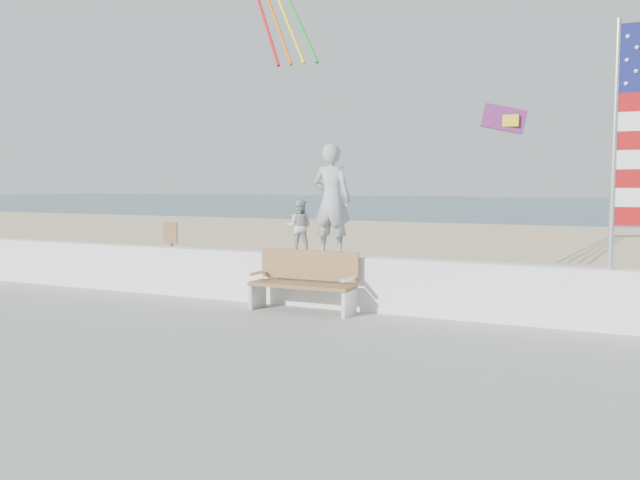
# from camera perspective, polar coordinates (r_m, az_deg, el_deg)

# --- Properties ---
(ground) EXTENTS (220.00, 220.00, 0.00)m
(ground) POSITION_cam_1_polar(r_m,az_deg,el_deg) (10.09, -5.45, -8.40)
(ground) COLOR #2E4B5D
(ground) RESTS_ON ground
(sand) EXTENTS (90.00, 40.00, 0.08)m
(sand) POSITION_cam_1_polar(r_m,az_deg,el_deg) (18.29, 9.09, -2.37)
(sand) COLOR #D0B98B
(sand) RESTS_ON ground
(boardwalk) EXTENTS (50.00, 12.40, 0.10)m
(boardwalk) POSITION_cam_1_polar(r_m,az_deg,el_deg) (7.05, -22.77, -13.51)
(boardwalk) COLOR #9E9E99
(boardwalk) RESTS_ON sand
(seawall) EXTENTS (30.00, 0.35, 0.90)m
(seawall) POSITION_cam_1_polar(r_m,az_deg,el_deg) (11.71, -0.47, -3.40)
(seawall) COLOR white
(seawall) RESTS_ON boardwalk
(adult) EXTENTS (0.70, 0.48, 1.88)m
(adult) POSITION_cam_1_polar(r_m,az_deg,el_deg) (11.46, 0.99, 3.41)
(adult) COLOR #A1A2A7
(adult) RESTS_ON seawall
(child) EXTENTS (0.55, 0.48, 0.94)m
(child) POSITION_cam_1_polar(r_m,az_deg,el_deg) (11.74, -1.75, 1.13)
(child) COLOR #B7B7B7
(child) RESTS_ON seawall
(bench) EXTENTS (1.80, 0.57, 1.00)m
(bench) POSITION_cam_1_polar(r_m,az_deg,el_deg) (11.28, -1.32, -3.42)
(bench) COLOR #8C603D
(bench) RESTS_ON boardwalk
(flag) EXTENTS (0.50, 0.08, 3.50)m
(flag) POSITION_cam_1_polar(r_m,az_deg,el_deg) (10.47, 24.28, 8.17)
(flag) COLOR silver
(flag) RESTS_ON seawall
(parafoil_kite) EXTENTS (0.97, 0.46, 0.65)m
(parafoil_kite) POSITION_cam_1_polar(r_m,az_deg,el_deg) (14.71, 15.32, 9.79)
(parafoil_kite) COLOR red
(parafoil_kite) RESTS_ON ground
(sign) EXTENTS (0.32, 0.07, 1.46)m
(sign) POSITION_cam_1_polar(r_m,az_deg,el_deg) (13.60, -12.42, -1.04)
(sign) COLOR brown
(sign) RESTS_ON sand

